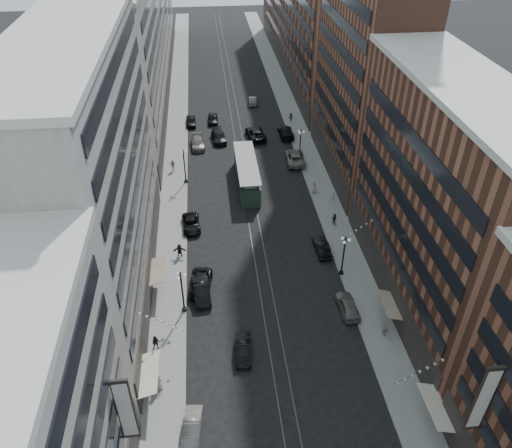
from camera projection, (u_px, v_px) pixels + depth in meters
name	position (u px, v px, depth m)	size (l,w,h in m)	color
ground	(243.00, 164.00, 80.84)	(220.00, 220.00, 0.00)	black
sidewalk_west	(176.00, 139.00, 87.89)	(4.00, 180.00, 0.15)	gray
sidewalk_east	(299.00, 133.00, 89.80)	(4.00, 180.00, 0.15)	gray
rail_west	(235.00, 137.00, 88.82)	(0.12, 180.00, 0.02)	#2D2D33
rail_east	(242.00, 136.00, 88.94)	(0.12, 180.00, 0.02)	#2D2D33
building_west_mid	(94.00, 181.00, 49.43)	(8.00, 36.00, 28.00)	#A39D91
building_west_far	(143.00, 25.00, 100.68)	(8.00, 90.00, 26.00)	#A39D91
building_east_mid	(440.00, 205.00, 49.53)	(8.00, 30.00, 24.00)	brown
building_east_tower	(370.00, 34.00, 66.75)	(8.00, 26.00, 42.00)	brown
building_east_far	(301.00, 15.00, 111.45)	(8.00, 72.00, 24.00)	brown
lamppost_sw_far	(182.00, 290.00, 52.49)	(1.03, 1.14, 5.52)	black
lamppost_sw_mid	(184.00, 165.00, 74.21)	(1.03, 1.14, 5.52)	black
lamppost_se_far	(344.00, 254.00, 57.30)	(1.03, 1.14, 5.52)	black
lamppost_se_mid	(300.00, 144.00, 79.82)	(1.03, 1.14, 5.52)	black
streetcar	(247.00, 174.00, 74.77)	(3.01, 13.61, 3.77)	#253B2D
car_1	(192.00, 428.00, 42.31)	(1.47, 4.21, 1.39)	gray
car_2	(200.00, 284.00, 56.77)	(2.40, 5.21, 1.45)	black
car_4	(348.00, 305.00, 53.90)	(1.86, 4.62, 1.58)	#68645D
car_5	(243.00, 349.00, 49.16)	(1.49, 4.26, 1.40)	black
pedestrian_1	(159.00, 381.00, 45.69)	(0.90, 0.49, 1.84)	#BBB19B
pedestrian_2	(156.00, 343.00, 49.39)	(0.86, 0.47, 1.76)	black
pedestrian_4	(385.00, 328.00, 50.93)	(1.02, 0.46, 1.74)	#B3AB94
car_7	(191.00, 224.00, 66.27)	(2.26, 4.89, 1.36)	black
car_8	(198.00, 143.00, 85.17)	(2.19, 5.38, 1.56)	#68655C
car_9	(191.00, 121.00, 92.30)	(1.80, 4.46, 1.52)	black
car_10	(322.00, 247.00, 62.18)	(1.55, 4.43, 1.46)	black
car_11	(295.00, 157.00, 80.76)	(2.89, 6.26, 1.74)	gray
car_12	(286.00, 132.00, 88.48)	(2.36, 5.81, 1.69)	black
car_13	(213.00, 119.00, 93.24)	(1.79, 4.46, 1.52)	black
car_14	(253.00, 101.00, 100.38)	(1.48, 4.25, 1.40)	#626257
pedestrian_5	(180.00, 250.00, 61.16)	(1.64, 0.47, 1.76)	black
pedestrian_6	(173.00, 165.00, 78.25)	(1.09, 0.49, 1.85)	#9D9882
pedestrian_7	(334.00, 219.00, 66.61)	(0.80, 0.44, 1.65)	black
pedestrian_8	(333.00, 195.00, 71.12)	(0.68, 0.45, 1.87)	beige
pedestrian_9	(291.00, 118.00, 93.03)	(1.09, 0.45, 1.69)	black
car_extra_0	(201.00, 290.00, 55.75)	(1.76, 5.04, 1.66)	black
car_extra_1	(219.00, 137.00, 86.98)	(2.24, 5.51, 1.60)	black
car_extra_2	(256.00, 133.00, 87.88)	(2.89, 6.28, 1.74)	black
pedestrian_extra_0	(314.00, 187.00, 73.02)	(0.87, 0.47, 1.77)	#9E9583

